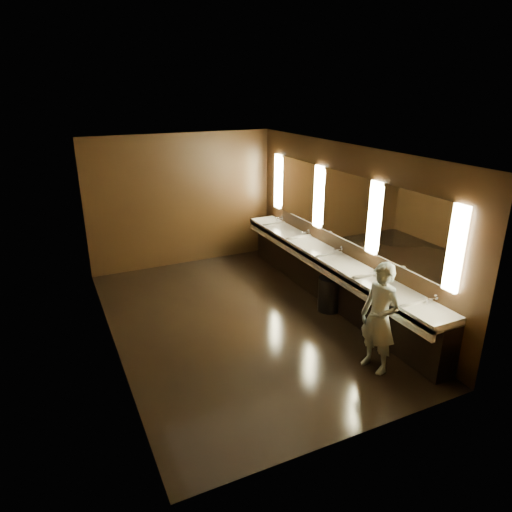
{
  "coord_description": "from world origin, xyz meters",
  "views": [
    {
      "loc": [
        -2.64,
        -6.22,
        3.69
      ],
      "look_at": [
        0.31,
        0.0,
        1.11
      ],
      "focal_mm": 32.0,
      "sensor_mm": 36.0,
      "label": 1
    }
  ],
  "objects": [
    {
      "name": "wall_right",
      "position": [
        2.0,
        0.0,
        1.4
      ],
      "size": [
        0.02,
        6.0,
        2.8
      ],
      "primitive_type": "cube",
      "color": "black",
      "rests_on": "floor"
    },
    {
      "name": "sink_counter",
      "position": [
        1.79,
        0.0,
        0.5
      ],
      "size": [
        0.55,
        5.4,
        1.01
      ],
      "color": "black",
      "rests_on": "floor"
    },
    {
      "name": "wall_back",
      "position": [
        0.0,
        3.0,
        1.4
      ],
      "size": [
        4.0,
        0.02,
        2.8
      ],
      "primitive_type": "cube",
      "color": "black",
      "rests_on": "floor"
    },
    {
      "name": "person",
      "position": [
        1.17,
        -2.04,
        0.78
      ],
      "size": [
        0.48,
        0.63,
        1.56
      ],
      "primitive_type": "imported",
      "rotation": [
        0.0,
        0.0,
        -1.36
      ],
      "color": "#9AC7E5",
      "rests_on": "floor"
    },
    {
      "name": "floor",
      "position": [
        0.0,
        0.0,
        0.0
      ],
      "size": [
        6.0,
        6.0,
        0.0
      ],
      "primitive_type": "plane",
      "color": "black",
      "rests_on": "ground"
    },
    {
      "name": "mirror_band",
      "position": [
        1.98,
        -0.0,
        1.75
      ],
      "size": [
        0.06,
        5.03,
        1.15
      ],
      "color": "#FFF4B6",
      "rests_on": "wall_right"
    },
    {
      "name": "trash_bin",
      "position": [
        1.58,
        -0.29,
        0.3
      ],
      "size": [
        0.49,
        0.49,
        0.61
      ],
      "primitive_type": "cylinder",
      "rotation": [
        0.0,
        0.0,
        0.31
      ],
      "color": "black",
      "rests_on": "floor"
    },
    {
      "name": "wall_left",
      "position": [
        -2.0,
        0.0,
        1.4
      ],
      "size": [
        0.02,
        6.0,
        2.8
      ],
      "primitive_type": "cube",
      "color": "black",
      "rests_on": "floor"
    },
    {
      "name": "wall_front",
      "position": [
        0.0,
        -3.0,
        1.4
      ],
      "size": [
        4.0,
        0.02,
        2.8
      ],
      "primitive_type": "cube",
      "color": "black",
      "rests_on": "floor"
    },
    {
      "name": "ceiling",
      "position": [
        0.0,
        0.0,
        2.8
      ],
      "size": [
        4.0,
        6.0,
        0.02
      ],
      "primitive_type": "cube",
      "color": "#2D2D2B",
      "rests_on": "wall_back"
    }
  ]
}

